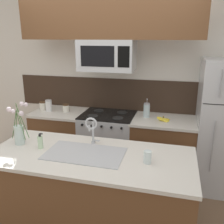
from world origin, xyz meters
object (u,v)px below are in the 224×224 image
at_px(storage_jar_short, 66,108).
at_px(stove_range, 108,144).
at_px(storage_jar_tall, 43,106).
at_px(banana_bunch, 163,119).
at_px(sink_faucet, 92,127).
at_px(flower_vase, 19,131).
at_px(french_press, 147,110).
at_px(spare_glass, 147,157).
at_px(microwave, 107,55).
at_px(dish_soap_bottle, 40,142).
at_px(storage_jar_medium, 49,106).

bearing_deg(storage_jar_short, stove_range, -1.37).
xyz_separation_m(storage_jar_tall, banana_bunch, (1.83, -0.06, -0.04)).
bearing_deg(banana_bunch, storage_jar_short, 176.95).
xyz_separation_m(storage_jar_short, sink_faucet, (0.78, -1.05, 0.14)).
bearing_deg(flower_vase, banana_bunch, 38.83).
relative_size(stove_range, sink_faucet, 3.04).
distance_m(french_press, spare_glass, 1.35).
xyz_separation_m(storage_jar_short, spare_glass, (1.38, -1.29, 0.00)).
height_order(stove_range, microwave, microwave).
bearing_deg(banana_bunch, stove_range, 175.55).
bearing_deg(dish_soap_bottle, flower_vase, 170.84).
xyz_separation_m(dish_soap_bottle, flower_vase, (-0.26, 0.04, 0.07)).
bearing_deg(spare_glass, french_press, 97.39).
bearing_deg(stove_range, microwave, -89.84).
height_order(microwave, flower_vase, microwave).
xyz_separation_m(storage_jar_short, flower_vase, (0.03, -1.22, 0.09)).
bearing_deg(microwave, storage_jar_tall, 178.70).
distance_m(microwave, sink_faucet, 1.21).
bearing_deg(storage_jar_tall, microwave, -1.30).
height_order(dish_soap_bottle, flower_vase, flower_vase).
relative_size(storage_jar_short, flower_vase, 0.23).
relative_size(storage_jar_tall, sink_faucet, 0.43).
xyz_separation_m(storage_jar_medium, dish_soap_bottle, (0.56, -1.22, -0.02)).
xyz_separation_m(storage_jar_tall, storage_jar_medium, (0.11, -0.03, 0.02)).
bearing_deg(french_press, sink_faucet, -111.69).
height_order(stove_range, storage_jar_tall, storage_jar_tall).
bearing_deg(sink_faucet, storage_jar_medium, 135.88).
xyz_separation_m(stove_range, banana_bunch, (0.79, -0.06, 0.47)).
bearing_deg(storage_jar_tall, dish_soap_bottle, -61.59).
relative_size(banana_bunch, flower_vase, 0.40).
bearing_deg(flower_vase, storage_jar_medium, 104.12).
relative_size(storage_jar_medium, spare_glass, 1.51).
distance_m(french_press, dish_soap_bottle, 1.59).
xyz_separation_m(microwave, french_press, (0.55, 0.08, -0.75)).
height_order(banana_bunch, spare_glass, spare_glass).
relative_size(stove_range, spare_glass, 8.11).
bearing_deg(storage_jar_medium, banana_bunch, -1.22).
height_order(storage_jar_tall, spare_glass, storage_jar_tall).
xyz_separation_m(storage_jar_tall, dish_soap_bottle, (0.67, -1.25, 0.00)).
xyz_separation_m(storage_jar_tall, spare_glass, (1.76, -1.28, -0.01)).
bearing_deg(storage_jar_short, sink_faucet, -53.45).
xyz_separation_m(stove_range, storage_jar_medium, (-0.92, -0.03, 0.53)).
distance_m(storage_jar_short, sink_faucet, 1.31).
bearing_deg(spare_glass, microwave, 119.93).
height_order(storage_jar_short, banana_bunch, storage_jar_short).
bearing_deg(dish_soap_bottle, storage_jar_medium, 114.67).
xyz_separation_m(storage_jar_medium, sink_faucet, (1.04, -1.01, 0.11)).
distance_m(banana_bunch, flower_vase, 1.82).
bearing_deg(storage_jar_tall, french_press, 2.07).
relative_size(dish_soap_bottle, spare_glass, 1.44).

